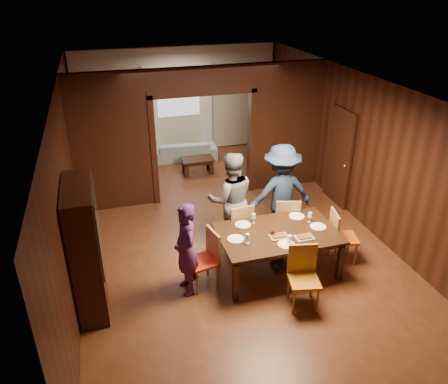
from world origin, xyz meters
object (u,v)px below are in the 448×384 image
object	(u,v)px
chair_right	(344,236)
person_grey	(231,200)
chair_near	(304,279)
coffee_table	(198,166)
person_navy	(281,193)
chair_far_l	(237,226)
sofa	(184,150)
chair_left	(202,260)
chair_far_r	(286,219)
person_purple	(186,250)
dining_table	(277,251)
hutch	(86,249)

from	to	relation	value
chair_right	person_grey	bearing A→B (deg)	69.17
chair_near	coffee_table	bearing A→B (deg)	106.20
person_navy	chair_far_l	xyz separation A→B (m)	(-0.89, -0.17, -0.46)
sofa	coffee_table	world-z (taller)	sofa
chair_left	person_navy	bearing A→B (deg)	107.55
sofa	chair_far_r	bearing A→B (deg)	106.41
person_purple	person_navy	distance (m)	2.29
chair_far_r	chair_right	bearing A→B (deg)	147.76
chair_left	chair_right	size ratio (longest dim) A/B	1.00
person_navy	dining_table	xyz separation A→B (m)	(-0.45, -0.98, -0.56)
sofa	chair_right	distance (m)	5.67
sofa	dining_table	world-z (taller)	dining_table
sofa	dining_table	bearing A→B (deg)	99.50
person_grey	chair_near	xyz separation A→B (m)	(0.54, -1.98, -0.42)
chair_near	chair_far_l	bearing A→B (deg)	117.52
chair_right	chair_far_r	world-z (taller)	same
person_grey	chair_right	xyz separation A→B (m)	(1.71, -1.10, -0.42)
chair_far_r	hutch	world-z (taller)	hutch
dining_table	coffee_table	size ratio (longest dim) A/B	2.44
chair_left	hutch	size ratio (longest dim) A/B	0.48
sofa	coffee_table	bearing A→B (deg)	102.11
chair_right	chair_far_l	size ratio (longest dim) A/B	1.00
person_purple	hutch	size ratio (longest dim) A/B	0.77
person_navy	chair_far_r	size ratio (longest dim) A/B	1.94
chair_far_l	coffee_table	bearing A→B (deg)	-98.64
person_grey	chair_left	bearing A→B (deg)	59.21
hutch	sofa	bearing A→B (deg)	64.82
person_purple	chair_far_r	size ratio (longest dim) A/B	1.58
chair_right	chair_far_l	bearing A→B (deg)	74.74
chair_left	chair_near	bearing A→B (deg)	43.64
chair_left	chair_far_r	size ratio (longest dim) A/B	1.00
dining_table	hutch	world-z (taller)	hutch
chair_far_r	person_purple	bearing A→B (deg)	39.12
person_grey	dining_table	distance (m)	1.28
person_purple	dining_table	distance (m)	1.61
person_purple	person_grey	distance (m)	1.58
person_navy	chair_left	world-z (taller)	person_navy
coffee_table	hutch	xyz separation A→B (m)	(-2.65, -4.34, 0.80)
person_grey	chair_left	size ratio (longest dim) A/B	1.86
person_grey	dining_table	world-z (taller)	person_grey
person_grey	chair_left	distance (m)	1.41
person_navy	dining_table	distance (m)	1.22
person_grey	chair_near	size ratio (longest dim) A/B	1.86
coffee_table	sofa	bearing A→B (deg)	97.82
person_purple	coffee_table	size ratio (longest dim) A/B	1.92
coffee_table	chair_near	bearing A→B (deg)	-85.68
chair_left	person_grey	bearing A→B (deg)	130.84
chair_right	hutch	world-z (taller)	hutch
sofa	person_purple	bearing A→B (deg)	83.14
sofa	chair_right	size ratio (longest dim) A/B	1.80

